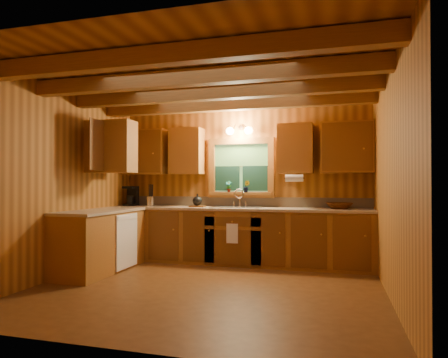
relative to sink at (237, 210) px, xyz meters
name	(u,v)px	position (x,y,z in m)	size (l,w,h in m)	color
room	(207,182)	(0.00, -1.60, 0.44)	(4.20, 4.20, 4.20)	#5B3516
ceiling_beams	(207,86)	(0.00, -1.60, 1.63)	(4.20, 2.54, 0.18)	brown
base_cabinets	(202,238)	(-0.49, -0.32, -0.43)	(4.20, 2.22, 0.86)	brown
countertop	(203,209)	(-0.48, -0.31, 0.02)	(4.20, 2.24, 0.04)	tan
backsplash	(241,202)	(0.00, 0.28, 0.12)	(4.20, 0.02, 0.16)	#9E876A
dishwasher_panel	(127,241)	(-1.47, -0.92, -0.43)	(0.02, 0.60, 0.80)	white
upper_cabinets	(201,149)	(-0.56, -0.18, 0.98)	(4.19, 1.77, 0.78)	brown
window	(241,169)	(0.00, 0.26, 0.67)	(1.12, 0.08, 1.00)	brown
window_sill	(240,194)	(0.00, 0.22, 0.26)	(1.06, 0.14, 0.04)	brown
wall_sconce	(239,131)	(0.00, 0.14, 1.31)	(0.45, 0.21, 0.17)	black
paper_towel_roll	(294,178)	(0.92, -0.07, 0.51)	(0.11, 0.11, 0.27)	white
dish_towel	(232,233)	(0.00, -0.34, -0.34)	(0.18, 0.01, 0.30)	white
sink	(237,210)	(0.00, 0.00, 0.00)	(0.82, 0.48, 0.43)	silver
coffee_maker	(132,196)	(-1.91, 0.03, 0.21)	(0.19, 0.25, 0.34)	black
utensil_crock	(150,201)	(-1.52, -0.04, 0.14)	(0.13, 0.13, 0.38)	silver
cutting_board	(197,206)	(-0.66, -0.07, 0.06)	(0.25, 0.18, 0.02)	brown
teakettle	(197,201)	(-0.66, -0.07, 0.15)	(0.16, 0.16, 0.20)	black
wicker_basket	(339,206)	(1.58, 0.05, 0.09)	(0.40, 0.40, 0.10)	#48230C
potted_plant_left	(229,186)	(-0.20, 0.21, 0.38)	(0.10, 0.07, 0.20)	brown
potted_plant_right	(246,186)	(0.10, 0.21, 0.38)	(0.11, 0.09, 0.20)	brown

